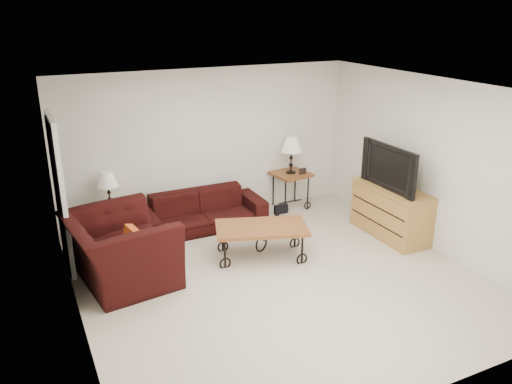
# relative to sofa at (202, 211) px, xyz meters

# --- Properties ---
(ground) EXTENTS (5.00, 5.00, 0.00)m
(ground) POSITION_rel_sofa_xyz_m (0.34, -2.02, -0.30)
(ground) COLOR beige
(ground) RESTS_ON ground
(wall_back) EXTENTS (5.00, 0.02, 2.50)m
(wall_back) POSITION_rel_sofa_xyz_m (0.34, 0.48, 0.95)
(wall_back) COLOR silver
(wall_back) RESTS_ON ground
(wall_front) EXTENTS (5.00, 0.02, 2.50)m
(wall_front) POSITION_rel_sofa_xyz_m (0.34, -4.52, 0.95)
(wall_front) COLOR silver
(wall_front) RESTS_ON ground
(wall_left) EXTENTS (0.02, 5.00, 2.50)m
(wall_left) POSITION_rel_sofa_xyz_m (-2.16, -2.02, 0.95)
(wall_left) COLOR silver
(wall_left) RESTS_ON ground
(wall_right) EXTENTS (0.02, 5.00, 2.50)m
(wall_right) POSITION_rel_sofa_xyz_m (2.84, -2.02, 0.95)
(wall_right) COLOR silver
(wall_right) RESTS_ON ground
(ceiling) EXTENTS (5.00, 5.00, 0.00)m
(ceiling) POSITION_rel_sofa_xyz_m (0.34, -2.02, 2.20)
(ceiling) COLOR white
(ceiling) RESTS_ON wall_back
(doorway) EXTENTS (0.08, 0.94, 2.04)m
(doorway) POSITION_rel_sofa_xyz_m (-2.13, -0.37, 0.72)
(doorway) COLOR black
(doorway) RESTS_ON ground
(sofa) EXTENTS (2.04, 0.80, 0.60)m
(sofa) POSITION_rel_sofa_xyz_m (0.00, 0.00, 0.00)
(sofa) COLOR black
(sofa) RESTS_ON ground
(side_table_left) EXTENTS (0.51, 0.51, 0.55)m
(side_table_left) POSITION_rel_sofa_xyz_m (-1.40, 0.18, -0.02)
(side_table_left) COLOR brown
(side_table_left) RESTS_ON ground
(side_table_right) EXTENTS (0.66, 0.66, 0.65)m
(side_table_right) POSITION_rel_sofa_xyz_m (1.74, 0.18, 0.03)
(side_table_right) COLOR brown
(side_table_right) RESTS_ON ground
(lamp_left) EXTENTS (0.32, 0.32, 0.55)m
(lamp_left) POSITION_rel_sofa_xyz_m (-1.40, 0.18, 0.52)
(lamp_left) COLOR black
(lamp_left) RESTS_ON side_table_left
(lamp_right) EXTENTS (0.41, 0.41, 0.65)m
(lamp_right) POSITION_rel_sofa_xyz_m (1.74, 0.18, 0.68)
(lamp_right) COLOR black
(lamp_right) RESTS_ON side_table_right
(photo_frame_left) EXTENTS (0.11, 0.03, 0.09)m
(photo_frame_left) POSITION_rel_sofa_xyz_m (-1.55, 0.03, 0.29)
(photo_frame_left) COLOR black
(photo_frame_left) RESTS_ON side_table_left
(photo_frame_right) EXTENTS (0.13, 0.03, 0.11)m
(photo_frame_right) POSITION_rel_sofa_xyz_m (1.89, 0.03, 0.41)
(photo_frame_right) COLOR black
(photo_frame_right) RESTS_ON side_table_right
(coffee_table) EXTENTS (1.44, 1.07, 0.48)m
(coffee_table) POSITION_rel_sofa_xyz_m (0.41, -1.35, -0.06)
(coffee_table) COLOR brown
(coffee_table) RESTS_ON ground
(armchair) EXTENTS (1.40, 1.55, 0.91)m
(armchair) POSITION_rel_sofa_xyz_m (-1.54, -1.16, 0.16)
(armchair) COLOR black
(armchair) RESTS_ON ground
(throw_pillow) EXTENTS (0.16, 0.42, 0.41)m
(throw_pillow) POSITION_rel_sofa_xyz_m (-1.39, -1.21, 0.22)
(throw_pillow) COLOR #CD641A
(throw_pillow) RESTS_ON armchair
(tv_stand) EXTENTS (0.55, 1.33, 0.80)m
(tv_stand) POSITION_rel_sofa_xyz_m (2.57, -1.55, 0.10)
(tv_stand) COLOR #A8853E
(tv_stand) RESTS_ON ground
(television) EXTENTS (0.16, 1.19, 0.68)m
(television) POSITION_rel_sofa_xyz_m (2.55, -1.55, 0.84)
(television) COLOR black
(television) RESTS_ON tv_stand
(backpack) EXTENTS (0.45, 0.39, 0.48)m
(backpack) POSITION_rel_sofa_xyz_m (1.31, -0.14, -0.06)
(backpack) COLOR black
(backpack) RESTS_ON ground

